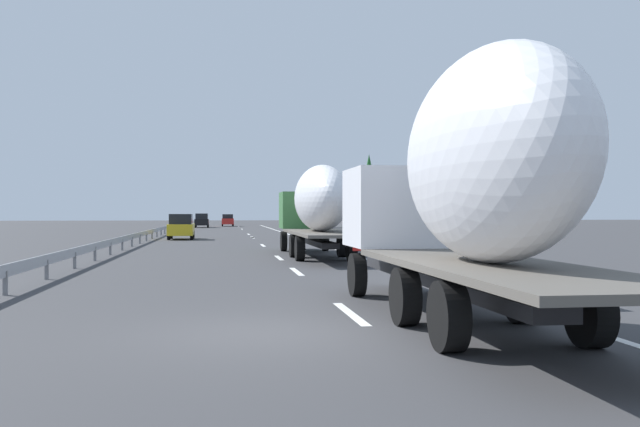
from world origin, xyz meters
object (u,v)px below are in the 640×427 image
object	(u,v)px
truck_trailing	(465,180)
car_yellow_coupe	(181,227)
car_red_compact	(228,220)
road_sign	(321,208)
truck_lead	(317,205)
car_black_suv	(202,220)

from	to	relation	value
truck_trailing	car_yellow_coupe	world-z (taller)	truck_trailing
car_red_compact	car_yellow_coupe	bearing A→B (deg)	175.44
car_yellow_coupe	car_red_compact	world-z (taller)	car_yellow_coupe
car_yellow_coupe	road_sign	size ratio (longest dim) A/B	1.22
truck_trailing	car_yellow_coupe	xyz separation A→B (m)	(41.47, 7.34, -1.65)
car_yellow_coupe	car_red_compact	size ratio (longest dim) A/B	1.03
car_red_compact	truck_trailing	bearing A→B (deg)	-177.89
truck_trailing	road_sign	distance (m)	40.07
truck_trailing	car_yellow_coupe	bearing A→B (deg)	10.04
road_sign	truck_trailing	bearing A→B (deg)	175.56
car_red_compact	road_sign	distance (m)	51.77
road_sign	truck_lead	bearing A→B (deg)	171.37
car_yellow_coupe	truck_trailing	bearing A→B (deg)	-169.96
truck_trailing	road_sign	xyz separation A→B (m)	(39.95, -3.10, -0.25)
truck_lead	truck_trailing	xyz separation A→B (m)	(-19.51, -0.00, 0.24)
car_black_suv	road_sign	world-z (taller)	road_sign
truck_lead	truck_trailing	bearing A→B (deg)	-180.00
truck_lead	car_yellow_coupe	size ratio (longest dim) A/B	3.37
truck_lead	car_black_suv	size ratio (longest dim) A/B	3.20
car_yellow_coupe	car_black_suv	world-z (taller)	car_yellow_coupe
truck_trailing	car_black_suv	distance (m)	83.40
car_yellow_coupe	road_sign	bearing A→B (deg)	-98.27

